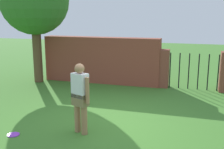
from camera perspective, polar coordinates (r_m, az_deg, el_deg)
ground_plane at (r=6.99m, az=-1.31°, el=-10.15°), size 40.00×40.00×0.00m
brick_wall at (r=10.88m, az=-2.29°, el=2.99°), size 4.62×0.50×1.79m
tree at (r=11.26m, az=-15.70°, el=14.39°), size 2.63×2.63×4.50m
person at (r=6.24m, az=-6.56°, el=-4.28°), size 0.51×0.34×1.62m
fence_gate at (r=10.33m, az=16.46°, el=0.86°), size 2.64×0.44×1.40m
frisbee_purple at (r=6.77m, az=-19.66°, el=-11.59°), size 0.27×0.27×0.02m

